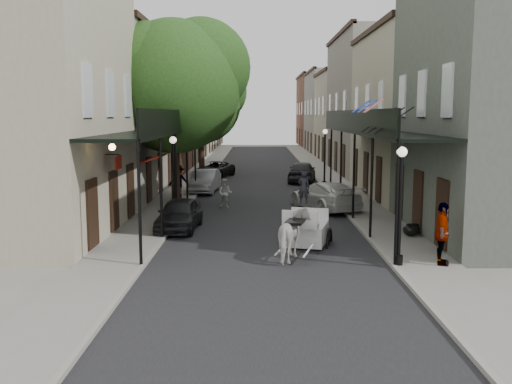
{
  "coord_description": "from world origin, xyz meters",
  "views": [
    {
      "loc": [
        -0.33,
        -19.46,
        4.83
      ],
      "look_at": [
        -0.39,
        4.01,
        1.6
      ],
      "focal_mm": 40.0,
      "sensor_mm": 36.0,
      "label": 1
    }
  ],
  "objects_px": {
    "car_left_near": "(179,214)",
    "car_left_far": "(215,169)",
    "lamppost_right_far": "(325,156)",
    "car_left_mid": "(205,181)",
    "tree_near": "(182,81)",
    "lamppost_right_near": "(400,204)",
    "horse": "(294,235)",
    "lamppost_left": "(174,176)",
    "carriage": "(308,214)",
    "car_right_near": "(325,196)",
    "pedestrian_sidewalk_right": "(442,234)",
    "pedestrian_sidewalk_left": "(179,181)",
    "tree_far": "(206,100)",
    "pedestrian_walking": "(225,193)",
    "car_right_far": "(302,172)"
  },
  "relations": [
    {
      "from": "horse",
      "to": "tree_near",
      "type": "bearing_deg",
      "value": -50.87
    },
    {
      "from": "lamppost_right_far",
      "to": "car_right_near",
      "type": "xyz_separation_m",
      "value": [
        -1.02,
        -9.0,
        -1.33
      ]
    },
    {
      "from": "carriage",
      "to": "car_left_near",
      "type": "height_order",
      "value": "carriage"
    },
    {
      "from": "lamppost_right_near",
      "to": "pedestrian_sidewalk_right",
      "type": "bearing_deg",
      "value": 0.0
    },
    {
      "from": "tree_near",
      "to": "car_left_mid",
      "type": "distance_m",
      "value": 7.9
    },
    {
      "from": "horse",
      "to": "lamppost_left",
      "type": "bearing_deg",
      "value": -39.86
    },
    {
      "from": "carriage",
      "to": "car_left_near",
      "type": "bearing_deg",
      "value": 169.23
    },
    {
      "from": "tree_near",
      "to": "car_left_near",
      "type": "relative_size",
      "value": 2.46
    },
    {
      "from": "car_left_mid",
      "to": "car_left_far",
      "type": "height_order",
      "value": "car_left_mid"
    },
    {
      "from": "tree_near",
      "to": "lamppost_right_far",
      "type": "distance_m",
      "value": 12.24
    },
    {
      "from": "pedestrian_walking",
      "to": "pedestrian_sidewalk_right",
      "type": "relative_size",
      "value": 0.77
    },
    {
      "from": "tree_near",
      "to": "lamppost_left",
      "type": "height_order",
      "value": "tree_near"
    },
    {
      "from": "tree_far",
      "to": "lamppost_right_near",
      "type": "height_order",
      "value": "tree_far"
    },
    {
      "from": "tree_far",
      "to": "car_left_far",
      "type": "xyz_separation_m",
      "value": [
        0.65,
        -0.18,
        -5.23
      ]
    },
    {
      "from": "tree_near",
      "to": "car_left_near",
      "type": "xyz_separation_m",
      "value": [
        0.6,
        -6.18,
        -5.82
      ]
    },
    {
      "from": "carriage",
      "to": "car_right_near",
      "type": "height_order",
      "value": "carriage"
    },
    {
      "from": "carriage",
      "to": "car_right_near",
      "type": "bearing_deg",
      "value": 93.07
    },
    {
      "from": "horse",
      "to": "car_left_near",
      "type": "distance_m",
      "value": 6.72
    },
    {
      "from": "tree_far",
      "to": "pedestrian_sidewalk_left",
      "type": "xyz_separation_m",
      "value": [
        -0.55,
        -11.64,
        -4.8
      ]
    },
    {
      "from": "carriage",
      "to": "car_left_mid",
      "type": "height_order",
      "value": "carriage"
    },
    {
      "from": "lamppost_right_near",
      "to": "pedestrian_sidewalk_right",
      "type": "distance_m",
      "value": 1.64
    },
    {
      "from": "car_left_far",
      "to": "car_right_near",
      "type": "bearing_deg",
      "value": -48.69
    },
    {
      "from": "pedestrian_sidewalk_left",
      "to": "car_right_near",
      "type": "relative_size",
      "value": 0.37
    },
    {
      "from": "car_left_near",
      "to": "car_left_far",
      "type": "distance_m",
      "value": 20.0
    },
    {
      "from": "lamppost_left",
      "to": "car_left_far",
      "type": "xyz_separation_m",
      "value": [
        0.5,
        18.0,
        -1.44
      ]
    },
    {
      "from": "tree_near",
      "to": "lamppost_right_far",
      "type": "relative_size",
      "value": 2.6
    },
    {
      "from": "pedestrian_sidewalk_right",
      "to": "car_left_near",
      "type": "relative_size",
      "value": 0.51
    },
    {
      "from": "lamppost_right_near",
      "to": "pedestrian_sidewalk_left",
      "type": "relative_size",
      "value": 2.02
    },
    {
      "from": "lamppost_right_far",
      "to": "pedestrian_sidewalk_left",
      "type": "relative_size",
      "value": 2.02
    },
    {
      "from": "tree_near",
      "to": "lamppost_right_near",
      "type": "height_order",
      "value": "tree_near"
    },
    {
      "from": "car_right_near",
      "to": "car_left_mid",
      "type": "bearing_deg",
      "value": -65.69
    },
    {
      "from": "tree_far",
      "to": "carriage",
      "type": "distance_m",
      "value": 23.84
    },
    {
      "from": "tree_near",
      "to": "pedestrian_sidewalk_right",
      "type": "relative_size",
      "value": 4.86
    },
    {
      "from": "pedestrian_sidewalk_left",
      "to": "pedestrian_sidewalk_right",
      "type": "bearing_deg",
      "value": 115.33
    },
    {
      "from": "pedestrian_sidewalk_right",
      "to": "lamppost_right_far",
      "type": "bearing_deg",
      "value": 21.21
    },
    {
      "from": "pedestrian_walking",
      "to": "car_left_far",
      "type": "height_order",
      "value": "pedestrian_walking"
    },
    {
      "from": "tree_far",
      "to": "pedestrian_sidewalk_left",
      "type": "bearing_deg",
      "value": -92.7
    },
    {
      "from": "pedestrian_sidewalk_right",
      "to": "car_left_far",
      "type": "bearing_deg",
      "value": 36.55
    },
    {
      "from": "car_right_near",
      "to": "pedestrian_walking",
      "type": "bearing_deg",
      "value": -28.59
    },
    {
      "from": "horse",
      "to": "lamppost_right_near",
      "type": "bearing_deg",
      "value": 177.38
    },
    {
      "from": "lamppost_left",
      "to": "pedestrian_sidewalk_right",
      "type": "height_order",
      "value": "lamppost_left"
    },
    {
      "from": "lamppost_right_far",
      "to": "car_left_mid",
      "type": "relative_size",
      "value": 0.87
    },
    {
      "from": "car_left_near",
      "to": "car_right_far",
      "type": "xyz_separation_m",
      "value": [
        6.43,
        16.8,
        0.09
      ]
    },
    {
      "from": "tree_far",
      "to": "pedestrian_sidewalk_left",
      "type": "distance_m",
      "value": 12.6
    },
    {
      "from": "lamppost_right_near",
      "to": "car_left_mid",
      "type": "xyz_separation_m",
      "value": [
        -7.7,
        17.51,
        -1.35
      ]
    },
    {
      "from": "tree_far",
      "to": "lamppost_right_far",
      "type": "height_order",
      "value": "tree_far"
    },
    {
      "from": "pedestrian_walking",
      "to": "pedestrian_sidewalk_left",
      "type": "distance_m",
      "value": 4.03
    },
    {
      "from": "pedestrian_sidewalk_left",
      "to": "lamppost_left",
      "type": "bearing_deg",
      "value": 86.24
    },
    {
      "from": "horse",
      "to": "tree_far",
      "type": "bearing_deg",
      "value": -63.81
    },
    {
      "from": "tree_near",
      "to": "car_left_mid",
      "type": "height_order",
      "value": "tree_near"
    }
  ]
}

